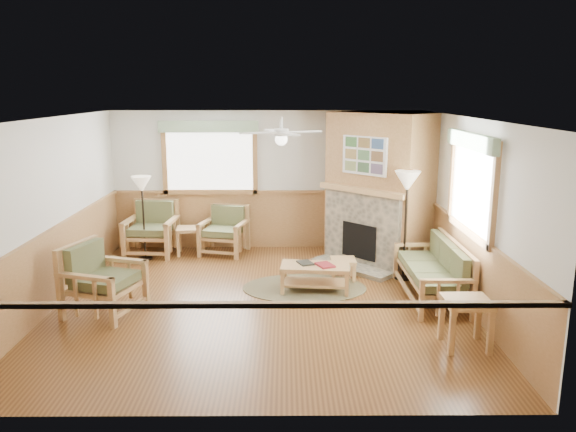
{
  "coord_description": "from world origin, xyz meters",
  "views": [
    {
      "loc": [
        0.35,
        -7.87,
        3.08
      ],
      "look_at": [
        0.4,
        0.7,
        1.15
      ],
      "focal_mm": 35.0,
      "sensor_mm": 36.0,
      "label": 1
    }
  ],
  "objects_px": {
    "footstool": "(343,269)",
    "floor_lamp_right": "(405,226)",
    "end_table_chairs": "(189,241)",
    "sofa": "(431,270)",
    "floor_lamp_left": "(143,218)",
    "armchair_left": "(104,279)",
    "armchair_back_right": "(224,231)",
    "end_table_sofa": "(466,323)",
    "armchair_back_left": "(151,229)",
    "coffee_table": "(315,278)"
  },
  "relations": [
    {
      "from": "armchair_back_right",
      "to": "floor_lamp_left",
      "type": "bearing_deg",
      "value": -151.6
    },
    {
      "from": "armchair_back_right",
      "to": "armchair_back_left",
      "type": "bearing_deg",
      "value": -163.93
    },
    {
      "from": "armchair_back_right",
      "to": "floor_lamp_left",
      "type": "distance_m",
      "value": 1.51
    },
    {
      "from": "floor_lamp_left",
      "to": "end_table_chairs",
      "type": "bearing_deg",
      "value": 23.06
    },
    {
      "from": "armchair_left",
      "to": "floor_lamp_right",
      "type": "distance_m",
      "value": 4.75
    },
    {
      "from": "armchair_back_right",
      "to": "floor_lamp_left",
      "type": "height_order",
      "value": "floor_lamp_left"
    },
    {
      "from": "end_table_sofa",
      "to": "floor_lamp_left",
      "type": "distance_m",
      "value": 6.07
    },
    {
      "from": "sofa",
      "to": "floor_lamp_left",
      "type": "xyz_separation_m",
      "value": [
        -4.8,
        2.02,
        0.35
      ]
    },
    {
      "from": "armchair_back_left",
      "to": "footstool",
      "type": "height_order",
      "value": "armchair_back_left"
    },
    {
      "from": "armchair_left",
      "to": "end_table_sofa",
      "type": "xyz_separation_m",
      "value": [
        4.73,
        -1.09,
        -0.19
      ]
    },
    {
      "from": "armchair_back_right",
      "to": "end_table_sofa",
      "type": "distance_m",
      "value": 5.28
    },
    {
      "from": "armchair_back_right",
      "to": "end_table_chairs",
      "type": "bearing_deg",
      "value": -162.38
    },
    {
      "from": "armchair_back_left",
      "to": "armchair_left",
      "type": "xyz_separation_m",
      "value": [
        0.01,
        -2.92,
        -0.0
      ]
    },
    {
      "from": "armchair_back_right",
      "to": "sofa",
      "type": "bearing_deg",
      "value": -21.54
    },
    {
      "from": "armchair_left",
      "to": "floor_lamp_left",
      "type": "relative_size",
      "value": 0.64
    },
    {
      "from": "footstool",
      "to": "floor_lamp_right",
      "type": "xyz_separation_m",
      "value": [
        1.01,
        0.03,
        0.73
      ]
    },
    {
      "from": "armchair_back_left",
      "to": "footstool",
      "type": "bearing_deg",
      "value": -18.68
    },
    {
      "from": "armchair_back_left",
      "to": "end_table_sofa",
      "type": "relative_size",
      "value": 1.63
    },
    {
      "from": "footstool",
      "to": "armchair_back_left",
      "type": "bearing_deg",
      "value": 156.95
    },
    {
      "from": "end_table_chairs",
      "to": "floor_lamp_left",
      "type": "height_order",
      "value": "floor_lamp_left"
    },
    {
      "from": "end_table_chairs",
      "to": "floor_lamp_right",
      "type": "distance_m",
      "value": 4.13
    },
    {
      "from": "end_table_chairs",
      "to": "sofa",
      "type": "bearing_deg",
      "value": -30.24
    },
    {
      "from": "armchair_left",
      "to": "end_table_chairs",
      "type": "distance_m",
      "value": 3.02
    },
    {
      "from": "coffee_table",
      "to": "end_table_sofa",
      "type": "relative_size",
      "value": 1.73
    },
    {
      "from": "end_table_sofa",
      "to": "floor_lamp_left",
      "type": "relative_size",
      "value": 0.39
    },
    {
      "from": "sofa",
      "to": "footstool",
      "type": "bearing_deg",
      "value": -124.25
    },
    {
      "from": "sofa",
      "to": "armchair_left",
      "type": "height_order",
      "value": "armchair_left"
    },
    {
      "from": "end_table_sofa",
      "to": "footstool",
      "type": "bearing_deg",
      "value": 116.2
    },
    {
      "from": "armchair_back_left",
      "to": "floor_lamp_left",
      "type": "distance_m",
      "value": 0.43
    },
    {
      "from": "end_table_sofa",
      "to": "sofa",
      "type": "bearing_deg",
      "value": 90.0
    },
    {
      "from": "footstool",
      "to": "floor_lamp_left",
      "type": "height_order",
      "value": "floor_lamp_left"
    },
    {
      "from": "armchair_back_right",
      "to": "coffee_table",
      "type": "distance_m",
      "value": 2.67
    },
    {
      "from": "armchair_back_right",
      "to": "end_table_sofa",
      "type": "bearing_deg",
      "value": -36.48
    },
    {
      "from": "floor_lamp_right",
      "to": "armchair_back_left",
      "type": "bearing_deg",
      "value": 162.1
    },
    {
      "from": "armchair_left",
      "to": "footstool",
      "type": "xyz_separation_m",
      "value": [
        3.49,
        1.43,
        -0.32
      ]
    },
    {
      "from": "floor_lamp_left",
      "to": "floor_lamp_right",
      "type": "bearing_deg",
      "value": -14.02
    },
    {
      "from": "coffee_table",
      "to": "floor_lamp_left",
      "type": "distance_m",
      "value": 3.56
    },
    {
      "from": "armchair_back_left",
      "to": "end_table_chairs",
      "type": "relative_size",
      "value": 1.92
    },
    {
      "from": "sofa",
      "to": "footstool",
      "type": "distance_m",
      "value": 1.52
    },
    {
      "from": "floor_lamp_right",
      "to": "end_table_chairs",
      "type": "bearing_deg",
      "value": 158.87
    },
    {
      "from": "armchair_left",
      "to": "floor_lamp_left",
      "type": "bearing_deg",
      "value": 19.48
    },
    {
      "from": "armchair_back_right",
      "to": "armchair_left",
      "type": "height_order",
      "value": "armchair_left"
    },
    {
      "from": "armchair_back_right",
      "to": "armchair_left",
      "type": "bearing_deg",
      "value": -100.77
    },
    {
      "from": "sofa",
      "to": "end_table_sofa",
      "type": "height_order",
      "value": "sofa"
    },
    {
      "from": "end_table_sofa",
      "to": "footstool",
      "type": "xyz_separation_m",
      "value": [
        -1.24,
        2.51,
        -0.13
      ]
    },
    {
      "from": "end_table_chairs",
      "to": "floor_lamp_left",
      "type": "relative_size",
      "value": 0.33
    },
    {
      "from": "armchair_back_left",
      "to": "sofa",
      "type": "bearing_deg",
      "value": -21.86
    },
    {
      "from": "footstool",
      "to": "floor_lamp_right",
      "type": "height_order",
      "value": "floor_lamp_right"
    },
    {
      "from": "armchair_left",
      "to": "floor_lamp_right",
      "type": "xyz_separation_m",
      "value": [
        4.5,
        1.46,
        0.41
      ]
    },
    {
      "from": "footstool",
      "to": "armchair_left",
      "type": "bearing_deg",
      "value": -157.78
    }
  ]
}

